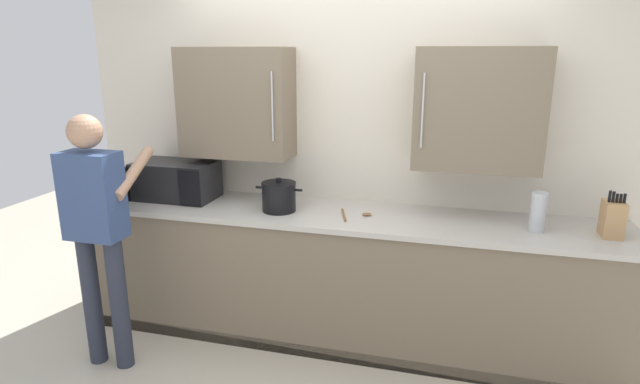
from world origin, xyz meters
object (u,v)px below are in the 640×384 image
object	(u,v)px
knife_block	(613,219)
wooden_spoon	(355,214)
microwave_oven	(171,180)
person_figure	(96,222)
thermos_flask	(538,212)
stock_pot	(279,197)

from	to	relation	value
knife_block	wooden_spoon	bearing A→B (deg)	-179.72
microwave_oven	person_figure	world-z (taller)	person_figure
wooden_spoon	person_figure	size ratio (longest dim) A/B	0.14
wooden_spoon	knife_block	xyz separation A→B (m)	(1.51, 0.01, 0.10)
wooden_spoon	person_figure	world-z (taller)	person_figure
thermos_flask	person_figure	bearing A→B (deg)	-166.06
knife_block	person_figure	world-z (taller)	person_figure
microwave_oven	knife_block	bearing A→B (deg)	-1.13
microwave_oven	thermos_flask	distance (m)	2.48
wooden_spoon	person_figure	bearing A→B (deg)	-156.02
wooden_spoon	thermos_flask	xyz separation A→B (m)	(1.10, -0.01, 0.11)
knife_block	stock_pot	bearing A→B (deg)	-179.18
knife_block	thermos_flask	distance (m)	0.41
thermos_flask	person_figure	world-z (taller)	person_figure
microwave_oven	knife_block	world-z (taller)	knife_block
stock_pot	person_figure	xyz separation A→B (m)	(-0.95, -0.63, -0.05)
person_figure	microwave_oven	bearing A→B (deg)	82.53
wooden_spoon	stock_pot	xyz separation A→B (m)	(-0.52, -0.02, 0.09)
stock_pot	thermos_flask	world-z (taller)	thermos_flask
wooden_spoon	stock_pot	size ratio (longest dim) A/B	0.72
microwave_oven	wooden_spoon	world-z (taller)	microwave_oven
microwave_oven	knife_block	xyz separation A→B (m)	(2.88, -0.06, -0.03)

